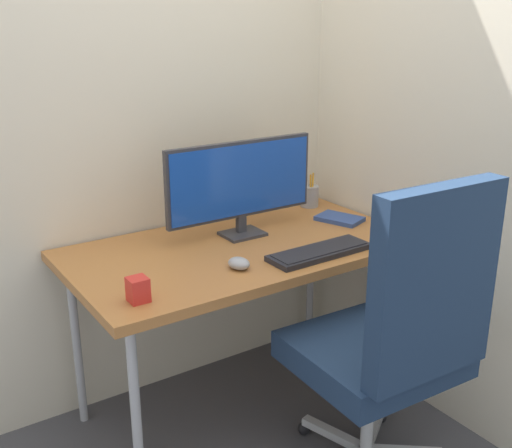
{
  "coord_description": "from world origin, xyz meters",
  "views": [
    {
      "loc": [
        -1.17,
        -1.84,
        1.53
      ],
      "look_at": [
        0.02,
        -0.07,
        0.81
      ],
      "focal_mm": 43.61,
      "sensor_mm": 36.0,
      "label": 1
    }
  ],
  "objects_px": {
    "mouse": "(239,263)",
    "office_chair": "(396,333)",
    "monitor": "(241,182)",
    "notebook": "(340,219)",
    "desk_clamp_accessory": "(138,290)",
    "pen_holder": "(310,196)",
    "keyboard": "(320,252)"
  },
  "relations": [
    {
      "from": "notebook",
      "to": "office_chair",
      "type": "bearing_deg",
      "value": -136.87
    },
    {
      "from": "monitor",
      "to": "keyboard",
      "type": "bearing_deg",
      "value": -70.95
    },
    {
      "from": "pen_holder",
      "to": "notebook",
      "type": "height_order",
      "value": "pen_holder"
    },
    {
      "from": "office_chair",
      "to": "pen_holder",
      "type": "bearing_deg",
      "value": 68.26
    },
    {
      "from": "monitor",
      "to": "pen_holder",
      "type": "relative_size",
      "value": 4.06
    },
    {
      "from": "mouse",
      "to": "desk_clamp_accessory",
      "type": "distance_m",
      "value": 0.39
    },
    {
      "from": "notebook",
      "to": "desk_clamp_accessory",
      "type": "distance_m",
      "value": 1.05
    },
    {
      "from": "pen_holder",
      "to": "mouse",
      "type": "bearing_deg",
      "value": -146.17
    },
    {
      "from": "keyboard",
      "to": "mouse",
      "type": "relative_size",
      "value": 4.91
    },
    {
      "from": "office_chair",
      "to": "monitor",
      "type": "distance_m",
      "value": 0.82
    },
    {
      "from": "office_chair",
      "to": "pen_holder",
      "type": "relative_size",
      "value": 7.01
    },
    {
      "from": "pen_holder",
      "to": "monitor",
      "type": "bearing_deg",
      "value": -161.96
    },
    {
      "from": "keyboard",
      "to": "pen_holder",
      "type": "bearing_deg",
      "value": 55.01
    },
    {
      "from": "keyboard",
      "to": "pen_holder",
      "type": "distance_m",
      "value": 0.6
    },
    {
      "from": "keyboard",
      "to": "desk_clamp_accessory",
      "type": "bearing_deg",
      "value": 179.3
    },
    {
      "from": "keyboard",
      "to": "desk_clamp_accessory",
      "type": "xyz_separation_m",
      "value": [
        -0.7,
        0.01,
        0.03
      ]
    },
    {
      "from": "monitor",
      "to": "keyboard",
      "type": "distance_m",
      "value": 0.41
    },
    {
      "from": "desk_clamp_accessory",
      "to": "mouse",
      "type": "bearing_deg",
      "value": 6.33
    },
    {
      "from": "monitor",
      "to": "pen_holder",
      "type": "height_order",
      "value": "monitor"
    },
    {
      "from": "notebook",
      "to": "mouse",
      "type": "bearing_deg",
      "value": 177.84
    },
    {
      "from": "desk_clamp_accessory",
      "to": "monitor",
      "type": "bearing_deg",
      "value": 29.76
    },
    {
      "from": "keyboard",
      "to": "notebook",
      "type": "relative_size",
      "value": 2.19
    },
    {
      "from": "mouse",
      "to": "office_chair",
      "type": "bearing_deg",
      "value": -71.56
    },
    {
      "from": "monitor",
      "to": "keyboard",
      "type": "relative_size",
      "value": 1.58
    },
    {
      "from": "office_chair",
      "to": "keyboard",
      "type": "distance_m",
      "value": 0.42
    },
    {
      "from": "mouse",
      "to": "desk_clamp_accessory",
      "type": "bearing_deg",
      "value": 171.02
    },
    {
      "from": "monitor",
      "to": "notebook",
      "type": "distance_m",
      "value": 0.49
    },
    {
      "from": "mouse",
      "to": "keyboard",
      "type": "bearing_deg",
      "value": -24.65
    },
    {
      "from": "mouse",
      "to": "pen_holder",
      "type": "height_order",
      "value": "pen_holder"
    },
    {
      "from": "monitor",
      "to": "mouse",
      "type": "xyz_separation_m",
      "value": [
        -0.19,
        -0.29,
        -0.19
      ]
    },
    {
      "from": "office_chair",
      "to": "pen_holder",
      "type": "xyz_separation_m",
      "value": [
        0.35,
        0.89,
        0.18
      ]
    },
    {
      "from": "monitor",
      "to": "desk_clamp_accessory",
      "type": "height_order",
      "value": "monitor"
    }
  ]
}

